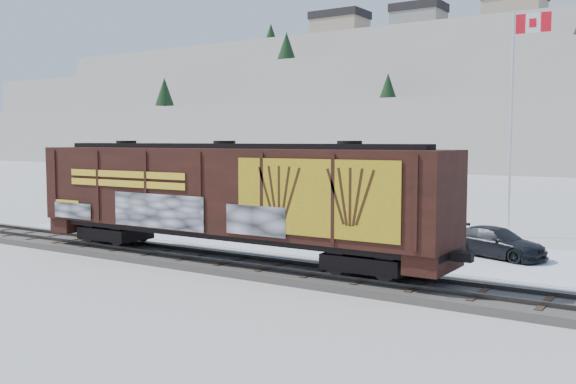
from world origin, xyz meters
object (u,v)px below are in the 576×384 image
Objects in this scene: car_white at (325,225)px; car_dark at (496,242)px; hopper_railcar at (225,194)px; car_silver at (193,220)px; flagpole at (512,154)px.

car_dark is (8.56, 0.25, -0.18)m from car_white.
hopper_railcar is at bearing 151.45° from car_dark.
car_dark is (16.35, 1.53, -0.04)m from car_silver.
car_silver is at bearing -152.06° from flagpole.
flagpole is 2.90× the size of car_silver.
car_white is at bearing 110.62° from car_dark.
car_silver is 7.89m from car_white.
car_white is at bearing 88.40° from hopper_railcar.
flagpole is 17.70m from car_silver.
hopper_railcar is 8.08m from car_white.
car_silver is 0.81× the size of car_white.
flagpole is 7.64m from car_dark.
flagpole is 10.75m from car_white.
car_white is at bearing -137.68° from flagpole.
car_dark is at bearing -65.84° from car_white.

